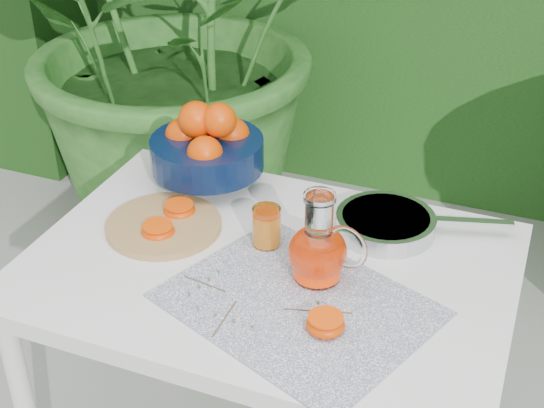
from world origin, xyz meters
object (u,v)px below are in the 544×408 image
at_px(white_table, 269,293).
at_px(saute_pan, 387,223).
at_px(juice_pitcher, 319,250).
at_px(cutting_board, 164,225).
at_px(fruit_bowl, 207,146).

height_order(white_table, saute_pan, saute_pan).
distance_m(juice_pitcher, saute_pan, 0.24).
bearing_deg(white_table, saute_pan, 45.45).
bearing_deg(cutting_board, saute_pan, 20.28).
relative_size(juice_pitcher, saute_pan, 0.48).
bearing_deg(juice_pitcher, saute_pan, 68.83).
relative_size(fruit_bowl, juice_pitcher, 1.83).
height_order(white_table, fruit_bowl, fruit_bowl).
distance_m(fruit_bowl, saute_pan, 0.47).
xyz_separation_m(fruit_bowl, juice_pitcher, (0.37, -0.27, -0.03)).
height_order(white_table, cutting_board, cutting_board).
xyz_separation_m(white_table, fruit_bowl, (-0.26, 0.26, 0.18)).
distance_m(white_table, juice_pitcher, 0.19).
distance_m(cutting_board, fruit_bowl, 0.24).
distance_m(fruit_bowl, juice_pitcher, 0.47).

